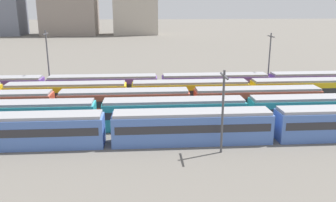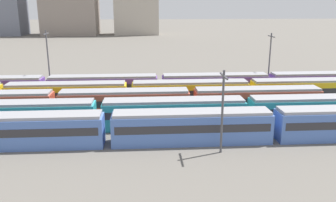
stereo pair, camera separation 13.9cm
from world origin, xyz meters
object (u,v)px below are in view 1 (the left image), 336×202
(catenary_pole_1, at_px, (269,59))
(catenary_pole_3, at_px, (48,59))
(train_track_4, at_px, (160,85))
(train_track_3, at_px, (249,91))
(train_track_0, at_px, (108,129))
(train_track_1, at_px, (247,111))
(catenary_pole_0, at_px, (223,108))
(train_track_2, at_px, (125,103))

(catenary_pole_1, bearing_deg, catenary_pole_3, 179.48)
(train_track_4, relative_size, catenary_pole_1, 7.22)
(train_track_3, relative_size, train_track_4, 1.51)
(train_track_0, distance_m, train_track_1, 18.07)
(train_track_3, distance_m, catenary_pole_0, 20.73)
(catenary_pole_3, bearing_deg, train_track_2, -44.81)
(train_track_1, xyz_separation_m, catenary_pole_1, (9.17, 18.33, 3.82))
(train_track_0, distance_m, train_track_3, 25.95)
(train_track_1, bearing_deg, train_track_2, 161.90)
(catenary_pole_1, relative_size, catenary_pole_3, 0.94)
(train_track_1, xyz_separation_m, train_track_2, (-15.91, 5.20, -0.00))
(train_track_1, bearing_deg, train_track_3, 71.76)
(train_track_4, relative_size, catenary_pole_0, 8.38)
(train_track_3, bearing_deg, train_track_4, 159.55)
(train_track_2, distance_m, train_track_4, 11.71)
(train_track_2, bearing_deg, catenary_pole_3, 135.19)
(train_track_1, height_order, train_track_4, same)
(train_track_4, distance_m, catenary_pole_1, 20.25)
(train_track_0, bearing_deg, catenary_pole_3, 117.01)
(train_track_3, relative_size, catenary_pole_3, 10.24)
(catenary_pole_0, bearing_deg, catenary_pole_3, 132.15)
(train_track_0, distance_m, train_track_2, 10.49)
(train_track_1, xyz_separation_m, train_track_3, (3.43, 10.40, 0.00))
(train_track_1, distance_m, catenary_pole_1, 20.85)
(train_track_3, height_order, catenary_pole_1, catenary_pole_1)
(catenary_pole_3, bearing_deg, catenary_pole_1, -0.52)
(train_track_0, relative_size, catenary_pole_0, 8.38)
(train_track_2, distance_m, catenary_pole_1, 28.57)
(train_track_1, height_order, catenary_pole_0, catenary_pole_0)
(train_track_3, xyz_separation_m, train_track_4, (-13.95, 5.20, 0.00))
(train_track_3, xyz_separation_m, catenary_pole_3, (-32.91, 8.28, 4.15))
(train_track_1, relative_size, catenary_pole_3, 10.24)
(train_track_0, bearing_deg, catenary_pole_0, -13.97)
(train_track_1, relative_size, train_track_3, 1.00)
(train_track_2, relative_size, train_track_3, 0.50)
(train_track_2, height_order, catenary_pole_0, catenary_pole_0)
(train_track_2, relative_size, catenary_pole_0, 6.26)
(train_track_2, bearing_deg, train_track_0, -97.65)
(train_track_2, bearing_deg, catenary_pole_0, -51.23)
(train_track_1, bearing_deg, train_track_4, 124.00)
(catenary_pole_1, height_order, catenary_pole_3, catenary_pole_3)
(train_track_2, height_order, catenary_pole_1, catenary_pole_1)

